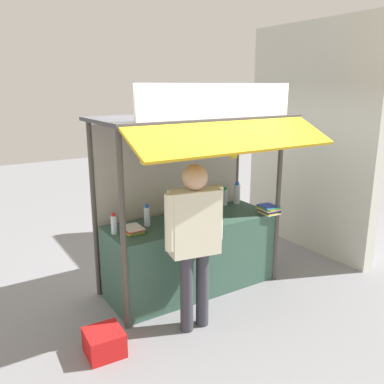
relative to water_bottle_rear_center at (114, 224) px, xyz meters
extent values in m
plane|color=gray|center=(0.97, -0.06, -1.01)|extent=(20.00, 20.00, 0.00)
cube|color=#385B4C|center=(0.97, -0.06, -0.56)|extent=(2.09, 0.74, 0.90)
cylinder|color=#4C4742|center=(-0.07, -0.43, 0.04)|extent=(0.06, 0.06, 2.11)
cylinder|color=#4C4742|center=(2.02, -0.43, 0.04)|extent=(0.06, 0.06, 2.11)
cylinder|color=#4C4742|center=(-0.07, 0.41, 0.04)|extent=(0.06, 0.06, 2.11)
cylinder|color=#4C4742|center=(2.02, 0.41, 0.04)|extent=(0.06, 0.06, 2.11)
cube|color=#B7B2A8|center=(0.97, 0.41, 0.02)|extent=(2.05, 0.04, 2.06)
cube|color=#3F3F44|center=(0.97, -0.11, 1.12)|extent=(2.29, 1.04, 0.04)
cube|color=gold|center=(0.97, -0.88, 0.98)|extent=(2.25, 0.51, 0.26)
cube|color=white|center=(0.97, -0.58, 1.31)|extent=(1.88, 0.04, 0.35)
cylinder|color=#59544C|center=(0.97, -0.53, 1.02)|extent=(1.99, 0.02, 0.02)
cylinder|color=silver|center=(0.00, 0.00, -0.01)|extent=(0.07, 0.07, 0.21)
cylinder|color=red|center=(0.00, 0.00, 0.11)|extent=(0.04, 0.04, 0.03)
cylinder|color=silver|center=(1.88, 0.21, 0.02)|extent=(0.08, 0.08, 0.26)
cylinder|color=blue|center=(1.88, 0.21, 0.17)|extent=(0.05, 0.05, 0.04)
cylinder|color=silver|center=(0.42, 0.05, 0.00)|extent=(0.07, 0.07, 0.22)
cylinder|color=blue|center=(0.42, 0.05, 0.13)|extent=(0.05, 0.05, 0.03)
cylinder|color=silver|center=(1.69, 0.24, 0.00)|extent=(0.07, 0.07, 0.22)
cylinder|color=#198C33|center=(1.69, 0.24, 0.12)|extent=(0.04, 0.04, 0.03)
cylinder|color=silver|center=(1.35, 0.17, 0.00)|extent=(0.07, 0.07, 0.23)
cylinder|color=white|center=(1.35, 0.17, 0.13)|extent=(0.05, 0.05, 0.03)
cylinder|color=silver|center=(0.98, 0.03, 0.02)|extent=(0.08, 0.08, 0.26)
cylinder|color=blue|center=(0.98, 0.03, 0.16)|extent=(0.05, 0.05, 0.04)
cube|color=yellow|center=(0.86, -0.33, -0.11)|extent=(0.24, 0.24, 0.01)
cube|color=yellow|center=(0.86, -0.32, -0.10)|extent=(0.24, 0.24, 0.01)
cube|color=blue|center=(0.86, -0.34, -0.09)|extent=(0.24, 0.24, 0.01)
cube|color=yellow|center=(0.86, -0.33, -0.08)|extent=(0.23, 0.23, 0.01)
cube|color=purple|center=(0.87, -0.33, -0.07)|extent=(0.23, 0.23, 0.01)
cube|color=blue|center=(0.86, -0.33, -0.06)|extent=(0.25, 0.25, 0.01)
cube|color=orange|center=(0.86, -0.33, -0.05)|extent=(0.24, 0.24, 0.01)
cube|color=yellow|center=(0.86, -0.32, -0.04)|extent=(0.24, 0.24, 0.01)
cube|color=green|center=(0.19, -0.06, -0.11)|extent=(0.20, 0.26, 0.01)
cube|color=yellow|center=(0.19, -0.06, -0.09)|extent=(0.19, 0.26, 0.01)
cube|color=red|center=(0.20, -0.07, -0.08)|extent=(0.21, 0.27, 0.01)
cube|color=green|center=(0.20, -0.07, -0.08)|extent=(0.20, 0.27, 0.01)
cube|color=red|center=(0.20, -0.07, -0.07)|extent=(0.21, 0.27, 0.01)
cube|color=white|center=(0.20, -0.05, -0.06)|extent=(0.20, 0.26, 0.01)
cube|color=white|center=(1.94, -0.36, -0.10)|extent=(0.22, 0.25, 0.01)
cube|color=yellow|center=(1.94, -0.36, -0.09)|extent=(0.22, 0.25, 0.01)
cube|color=black|center=(1.95, -0.36, -0.08)|extent=(0.22, 0.25, 0.01)
cube|color=blue|center=(1.95, -0.35, -0.07)|extent=(0.22, 0.25, 0.01)
cube|color=white|center=(1.93, -0.35, -0.06)|extent=(0.20, 0.24, 0.01)
cube|color=white|center=(1.93, -0.35, -0.05)|extent=(0.22, 0.25, 0.01)
cube|color=orange|center=(1.94, -0.36, -0.04)|extent=(0.22, 0.25, 0.01)
cube|color=green|center=(1.93, -0.36, -0.03)|extent=(0.23, 0.26, 0.01)
cube|color=blue|center=(1.94, -0.34, -0.02)|extent=(0.22, 0.25, 0.01)
cylinder|color=#332D23|center=(1.20, -0.53, 0.95)|extent=(0.01, 0.01, 0.12)
cylinder|color=olive|center=(1.20, -0.53, 0.87)|extent=(0.04, 0.04, 0.04)
ellipsoid|color=yellow|center=(1.24, -0.53, 0.78)|extent=(0.03, 0.09, 0.17)
ellipsoid|color=yellow|center=(1.22, -0.51, 0.78)|extent=(0.07, 0.06, 0.17)
ellipsoid|color=yellow|center=(1.21, -0.51, 0.77)|extent=(0.07, 0.04, 0.17)
ellipsoid|color=yellow|center=(1.19, -0.51, 0.77)|extent=(0.07, 0.05, 0.17)
ellipsoid|color=yellow|center=(1.18, -0.52, 0.78)|extent=(0.06, 0.08, 0.17)
ellipsoid|color=yellow|center=(1.19, -0.54, 0.77)|extent=(0.04, 0.07, 0.17)
ellipsoid|color=yellow|center=(1.20, -0.55, 0.77)|extent=(0.07, 0.05, 0.17)
ellipsoid|color=yellow|center=(1.21, -0.56, 0.78)|extent=(0.09, 0.04, 0.17)
ellipsoid|color=yellow|center=(1.22, -0.55, 0.77)|extent=(0.06, 0.06, 0.17)
cylinder|color=#332D23|center=(0.44, -0.53, 0.95)|extent=(0.01, 0.01, 0.11)
cylinder|color=olive|center=(0.44, -0.53, 0.87)|extent=(0.04, 0.04, 0.04)
ellipsoid|color=yellow|center=(0.46, -0.53, 0.80)|extent=(0.04, 0.07, 0.14)
ellipsoid|color=yellow|center=(0.46, -0.52, 0.80)|extent=(0.07, 0.07, 0.14)
ellipsoid|color=yellow|center=(0.44, -0.51, 0.80)|extent=(0.07, 0.04, 0.14)
ellipsoid|color=yellow|center=(0.43, -0.52, 0.80)|extent=(0.07, 0.06, 0.14)
ellipsoid|color=yellow|center=(0.43, -0.53, 0.80)|extent=(0.04, 0.07, 0.14)
ellipsoid|color=yellow|center=(0.42, -0.55, 0.80)|extent=(0.07, 0.07, 0.15)
ellipsoid|color=yellow|center=(0.44, -0.55, 0.80)|extent=(0.08, 0.04, 0.14)
ellipsoid|color=yellow|center=(0.46, -0.55, 0.80)|extent=(0.08, 0.07, 0.15)
cylinder|color=#332D23|center=(0.12, -0.53, 0.95)|extent=(0.01, 0.01, 0.12)
cylinder|color=olive|center=(0.12, -0.53, 0.87)|extent=(0.04, 0.04, 0.04)
ellipsoid|color=yellow|center=(0.14, -0.53, 0.80)|extent=(0.04, 0.07, 0.13)
ellipsoid|color=yellow|center=(0.13, -0.52, 0.80)|extent=(0.06, 0.05, 0.13)
ellipsoid|color=yellow|center=(0.12, -0.51, 0.80)|extent=(0.06, 0.05, 0.13)
ellipsoid|color=yellow|center=(0.11, -0.53, 0.80)|extent=(0.04, 0.05, 0.13)
ellipsoid|color=yellow|center=(0.11, -0.54, 0.80)|extent=(0.05, 0.06, 0.13)
ellipsoid|color=yellow|center=(0.12, -0.54, 0.80)|extent=(0.06, 0.04, 0.13)
ellipsoid|color=yellow|center=(0.13, -0.54, 0.80)|extent=(0.05, 0.05, 0.13)
cylinder|color=#332D23|center=(1.52, -0.53, 0.96)|extent=(0.01, 0.01, 0.10)
cylinder|color=olive|center=(1.52, -0.53, 0.89)|extent=(0.04, 0.04, 0.04)
ellipsoid|color=#82A246|center=(1.55, -0.53, 0.81)|extent=(0.05, 0.08, 0.14)
ellipsoid|color=#82A246|center=(1.54, -0.52, 0.81)|extent=(0.06, 0.06, 0.14)
ellipsoid|color=#82A246|center=(1.52, -0.51, 0.81)|extent=(0.08, 0.05, 0.14)
ellipsoid|color=#82A246|center=(1.51, -0.53, 0.81)|extent=(0.05, 0.07, 0.14)
ellipsoid|color=#82A246|center=(1.50, -0.54, 0.81)|extent=(0.06, 0.08, 0.14)
ellipsoid|color=#82A246|center=(1.52, -0.55, 0.81)|extent=(0.08, 0.05, 0.14)
ellipsoid|color=#82A246|center=(1.53, -0.54, 0.81)|extent=(0.06, 0.05, 0.14)
cylinder|color=#383842|center=(0.44, -0.80, -0.59)|extent=(0.13, 0.13, 0.84)
cylinder|color=#383842|center=(0.63, -0.80, -0.59)|extent=(0.13, 0.13, 0.84)
cube|color=#EAE5C6|center=(0.53, -0.80, 0.16)|extent=(0.53, 0.30, 0.66)
cylinder|color=#EAE5C6|center=(0.25, -0.80, 0.21)|extent=(0.11, 0.11, 0.56)
cylinder|color=#EAE5C6|center=(0.81, -0.80, 0.21)|extent=(0.11, 0.11, 0.56)
sphere|color=tan|center=(0.53, -0.80, 0.61)|extent=(0.25, 0.25, 0.25)
cube|color=red|center=(-0.43, -0.71, -0.89)|extent=(0.36, 0.36, 0.24)
cube|color=beige|center=(3.27, 0.24, 0.68)|extent=(0.20, 2.40, 3.37)
camera|label=1|loc=(-1.53, -3.99, 1.47)|focal=37.97mm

